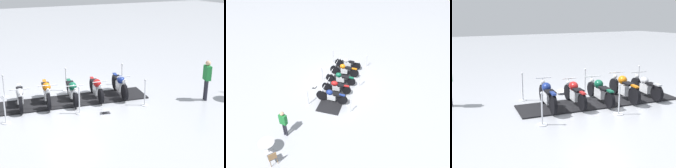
% 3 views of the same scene
% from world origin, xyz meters
% --- Properties ---
extents(ground_plane, '(80.00, 80.00, 0.00)m').
position_xyz_m(ground_plane, '(0.00, 0.00, 0.00)').
color(ground_plane, '#A8AAB2').
extents(display_platform, '(2.35, 6.63, 0.05)m').
position_xyz_m(display_platform, '(0.00, 0.00, 0.02)').
color(display_platform, black).
rests_on(display_platform, ground_plane).
extents(motorcycle_chrome, '(2.10, 0.77, 0.94)m').
position_xyz_m(motorcycle_chrome, '(0.28, 2.13, 0.47)').
color(motorcycle_chrome, black).
rests_on(motorcycle_chrome, display_platform).
extents(motorcycle_copper, '(2.22, 0.76, 1.00)m').
position_xyz_m(motorcycle_copper, '(0.12, 1.07, 0.54)').
color(motorcycle_copper, black).
rests_on(motorcycle_copper, display_platform).
extents(motorcycle_forest, '(2.21, 0.74, 0.90)m').
position_xyz_m(motorcycle_forest, '(-0.03, 0.00, 0.49)').
color(motorcycle_forest, black).
rests_on(motorcycle_forest, display_platform).
extents(motorcycle_maroon, '(2.04, 0.62, 0.92)m').
position_xyz_m(motorcycle_maroon, '(-0.19, -1.06, 0.51)').
color(motorcycle_maroon, black).
rests_on(motorcycle_maroon, display_platform).
extents(motorcycle_navy, '(2.11, 0.66, 1.03)m').
position_xyz_m(motorcycle_navy, '(-0.33, -2.12, 0.54)').
color(motorcycle_navy, black).
rests_on(motorcycle_navy, display_platform).
extents(stanchion_right_rear, '(0.29, 0.29, 1.14)m').
position_xyz_m(stanchion_right_rear, '(-1.77, -2.54, 0.41)').
color(stanchion_right_rear, silver).
rests_on(stanchion_right_rear, ground_plane).
extents(stanchion_left_rear, '(0.34, 0.34, 1.08)m').
position_xyz_m(stanchion_left_rear, '(1.00, -2.93, 0.34)').
color(stanchion_left_rear, silver).
rests_on(stanchion_left_rear, ground_plane).
extents(stanchion_right_mid, '(0.31, 0.31, 1.14)m').
position_xyz_m(stanchion_right_mid, '(-1.38, 0.20, 0.39)').
color(stanchion_right_mid, silver).
rests_on(stanchion_right_mid, ground_plane).
extents(stanchion_right_front, '(0.31, 0.31, 1.10)m').
position_xyz_m(stanchion_right_front, '(-1.00, 2.93, 0.37)').
color(stanchion_right_front, silver).
rests_on(stanchion_right_front, ground_plane).
extents(stanchion_left_mid, '(0.35, 0.35, 1.10)m').
position_xyz_m(stanchion_left_mid, '(1.38, -0.20, 0.34)').
color(stanchion_left_mid, silver).
rests_on(stanchion_left_mid, ground_plane).
extents(stanchion_left_front, '(0.34, 0.34, 1.05)m').
position_xyz_m(stanchion_left_front, '(1.77, 2.54, 0.33)').
color(stanchion_left_front, silver).
rests_on(stanchion_left_front, ground_plane).
extents(info_placard, '(0.30, 0.34, 0.21)m').
position_xyz_m(info_placard, '(-1.80, -0.75, 0.07)').
color(info_placard, '#333338').
rests_on(info_placard, ground_plane).
extents(cafe_table, '(0.83, 0.83, 0.76)m').
position_xyz_m(cafe_table, '(-2.93, -6.43, 0.58)').
color(cafe_table, '#B7B7BC').
rests_on(cafe_table, ground_plane).
extents(cafe_chair_near_table, '(0.56, 0.56, 0.91)m').
position_xyz_m(cafe_chair_near_table, '(-2.40, -7.06, 0.53)').
color(cafe_chair_near_table, olive).
rests_on(cafe_chair_near_table, ground_plane).
extents(bystander_person, '(0.45, 0.34, 1.76)m').
position_xyz_m(bystander_person, '(-2.39, -5.21, 1.05)').
color(bystander_person, '#23232D').
rests_on(bystander_person, ground_plane).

